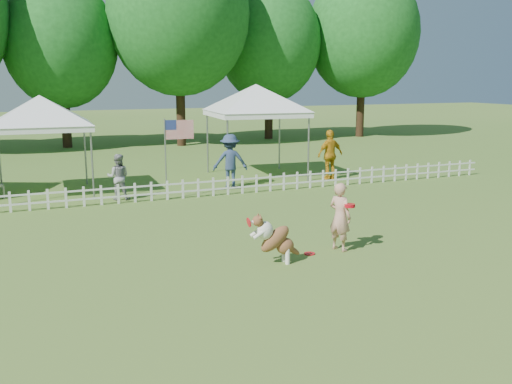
% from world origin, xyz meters
% --- Properties ---
extents(ground, '(120.00, 120.00, 0.00)m').
position_xyz_m(ground, '(0.00, 0.00, 0.00)').
color(ground, '#34631F').
rests_on(ground, ground).
extents(picket_fence, '(22.00, 0.08, 0.60)m').
position_xyz_m(picket_fence, '(0.00, 7.00, 0.30)').
color(picket_fence, silver).
rests_on(picket_fence, ground).
extents(handler, '(0.54, 0.64, 1.51)m').
position_xyz_m(handler, '(0.97, 0.36, 0.75)').
color(handler, tan).
rests_on(handler, ground).
extents(dog, '(1.04, 0.37, 1.06)m').
position_xyz_m(dog, '(-0.72, 0.02, 0.53)').
color(dog, brown).
rests_on(dog, ground).
extents(frisbee_on_turf, '(0.31, 0.31, 0.02)m').
position_xyz_m(frisbee_on_turf, '(0.22, 0.34, 0.01)').
color(frisbee_on_turf, red).
rests_on(frisbee_on_turf, ground).
extents(canopy_tent_left, '(3.12, 3.12, 3.13)m').
position_xyz_m(canopy_tent_left, '(-4.70, 9.35, 1.56)').
color(canopy_tent_left, white).
rests_on(canopy_tent_left, ground).
extents(canopy_tent_right, '(3.56, 3.56, 3.42)m').
position_xyz_m(canopy_tent_right, '(2.93, 9.90, 1.71)').
color(canopy_tent_right, white).
rests_on(canopy_tent_right, ground).
extents(flag_pole, '(0.97, 0.13, 2.51)m').
position_xyz_m(flag_pole, '(-1.25, 7.08, 1.26)').
color(flag_pole, gray).
rests_on(flag_pole, ground).
extents(spectator_a, '(0.82, 0.72, 1.43)m').
position_xyz_m(spectator_a, '(-2.63, 7.60, 0.72)').
color(spectator_a, gray).
rests_on(spectator_a, ground).
extents(spectator_b, '(1.32, 0.94, 1.84)m').
position_xyz_m(spectator_b, '(1.27, 8.20, 0.92)').
color(spectator_b, navy).
rests_on(spectator_b, ground).
extents(spectator_c, '(1.14, 0.59, 1.85)m').
position_xyz_m(spectator_c, '(5.25, 8.30, 0.93)').
color(spectator_c, '#C38616').
rests_on(spectator_c, ground).
extents(tree_center_left, '(6.00, 6.00, 9.80)m').
position_xyz_m(tree_center_left, '(-3.00, 22.50, 4.90)').
color(tree_center_left, '#17531A').
rests_on(tree_center_left, ground).
extents(tree_center_right, '(7.60, 7.60, 12.60)m').
position_xyz_m(tree_center_right, '(3.00, 21.00, 6.30)').
color(tree_center_right, '#17531A').
rests_on(tree_center_right, ground).
extents(tree_right, '(6.20, 6.20, 10.40)m').
position_xyz_m(tree_right, '(9.00, 22.50, 5.20)').
color(tree_right, '#17531A').
rests_on(tree_right, ground).
extents(tree_far_right, '(7.00, 7.00, 11.40)m').
position_xyz_m(tree_far_right, '(15.00, 21.50, 5.70)').
color(tree_far_right, '#17531A').
rests_on(tree_far_right, ground).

